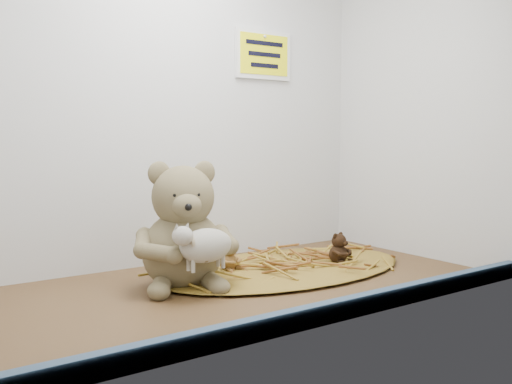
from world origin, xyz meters
TOP-DOWN VIEW (x-y plane):
  - alcove_shell at (0.00, 9.00)cm, footprint 120.40×60.20cm
  - front_rail at (0.00, -28.80)cm, footprint 119.28×2.20cm
  - straw_bed at (20.03, 6.45)cm, footprint 66.80×38.79cm
  - main_teddy at (-7.13, 7.47)cm, footprint 28.68×29.39cm
  - toy_lamb at (-7.13, -2.27)cm, footprint 15.14×9.24cm
  - mini_teddy_tan at (6.58, 10.87)cm, footprint 6.44×6.68cm
  - mini_teddy_brown at (33.47, 2.03)cm, footprint 7.73×7.95cm
  - wall_sign at (30.00, 29.40)cm, footprint 16.00×1.20cm

SIDE VIEW (x-z plane):
  - straw_bed at x=20.03cm, z-range 0.00..1.29cm
  - front_rail at x=0.00cm, z-range 0.00..3.60cm
  - mini_teddy_tan at x=6.58cm, z-range 1.29..8.03cm
  - mini_teddy_brown at x=33.47cm, z-range 1.29..8.84cm
  - toy_lamb at x=-7.13cm, z-range 5.52..15.30cm
  - main_teddy at x=-7.13cm, z-range 0.00..27.17cm
  - alcove_shell at x=0.00cm, z-range -0.20..90.20cm
  - wall_sign at x=30.00cm, z-range 49.50..60.50cm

